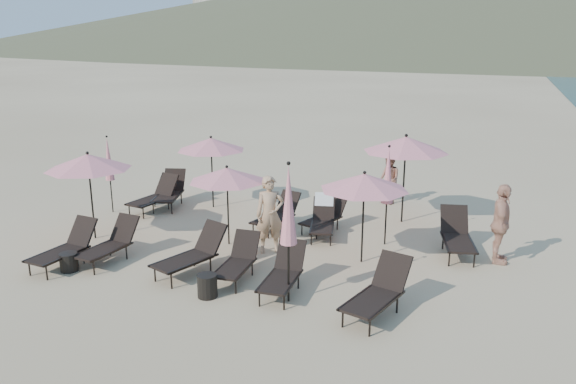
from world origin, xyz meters
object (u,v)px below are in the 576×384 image
at_px(umbrella_closed_0, 289,206).
at_px(beachgoer_b, 389,179).
at_px(umbrella_open_2, 364,182).
at_px(umbrella_closed_2, 108,159).
at_px(lounger_3, 238,260).
at_px(umbrella_open_0, 88,162).
at_px(umbrella_closed_1, 388,176).
at_px(lounger_10, 323,218).
at_px(umbrella_open_3, 211,144).
at_px(lounger_5, 378,291).
at_px(lounger_6, 155,195).
at_px(side_table_0, 69,262).
at_px(lounger_8, 277,214).
at_px(lounger_4, 283,272).
at_px(lounger_0, 65,247).
at_px(umbrella_open_4, 406,144).
at_px(lounger_2, 192,253).
at_px(lounger_7, 170,191).
at_px(beachgoer_c, 501,224).
at_px(umbrella_open_1, 227,175).
at_px(side_table_1, 207,286).
at_px(beachgoer_a, 270,215).
at_px(lounger_9, 325,215).
at_px(lounger_11, 457,235).

distance_m(umbrella_closed_0, beachgoer_b, 7.59).
distance_m(umbrella_open_2, umbrella_closed_2, 7.95).
xyz_separation_m(lounger_3, umbrella_open_0, (-4.57, 0.98, 1.61)).
xyz_separation_m(umbrella_closed_0, umbrella_closed_2, (-6.98, 3.64, -0.36)).
height_order(umbrella_open_0, umbrella_closed_1, umbrella_closed_1).
height_order(lounger_10, umbrella_open_3, umbrella_open_3).
distance_m(lounger_5, lounger_6, 8.70).
bearing_deg(lounger_5, side_table_0, -160.89).
xyz_separation_m(lounger_8, lounger_10, (1.29, -0.01, 0.04)).
relative_size(lounger_8, umbrella_closed_2, 0.74).
distance_m(lounger_4, umbrella_closed_0, 1.60).
bearing_deg(lounger_0, side_table_0, -34.46).
relative_size(lounger_6, umbrella_open_4, 0.72).
xyz_separation_m(lounger_2, lounger_7, (-3.26, 4.26, 0.00)).
bearing_deg(beachgoer_c, umbrella_open_1, 98.60).
xyz_separation_m(lounger_3, lounger_10, (0.88, 3.32, 0.06)).
distance_m(lounger_6, umbrella_open_1, 4.03).
relative_size(umbrella_open_3, side_table_1, 4.68).
bearing_deg(umbrella_open_3, umbrella_open_0, -113.73).
distance_m(lounger_6, umbrella_open_0, 3.06).
relative_size(lounger_3, beachgoer_a, 0.83).
bearing_deg(umbrella_open_3, umbrella_closed_1, -13.51).
bearing_deg(umbrella_open_0, lounger_10, 23.22).
xyz_separation_m(lounger_6, side_table_0, (0.77, -4.57, -0.26)).
height_order(umbrella_open_4, beachgoer_b, umbrella_open_4).
bearing_deg(beachgoer_b, lounger_5, -26.31).
height_order(lounger_7, umbrella_open_1, umbrella_open_1).
bearing_deg(lounger_8, beachgoer_a, -60.41).
xyz_separation_m(lounger_3, lounger_8, (-0.40, 3.32, 0.02)).
bearing_deg(lounger_6, umbrella_open_2, -5.95).
bearing_deg(lounger_10, lounger_0, -154.22).
distance_m(lounger_9, beachgoer_b, 3.35).
distance_m(umbrella_closed_1, beachgoer_c, 2.81).
xyz_separation_m(umbrella_open_2, umbrella_closed_0, (-0.88, -2.48, 0.05)).
relative_size(lounger_5, lounger_11, 1.00).
bearing_deg(umbrella_open_4, lounger_9, -141.57).
xyz_separation_m(lounger_9, side_table_0, (-4.54, -4.66, -0.20)).
xyz_separation_m(lounger_0, beachgoer_b, (5.91, 7.57, 0.32)).
distance_m(lounger_3, umbrella_open_3, 5.65).
distance_m(umbrella_open_0, umbrella_open_2, 6.91).
distance_m(side_table_1, beachgoer_b, 8.16).
bearing_deg(umbrella_open_4, umbrella_closed_0, -102.20).
distance_m(lounger_5, umbrella_open_2, 2.94).
bearing_deg(umbrella_open_3, umbrella_closed_0, -49.44).
bearing_deg(lounger_7, side_table_1, -67.94).
distance_m(lounger_2, lounger_10, 3.92).
bearing_deg(beachgoer_a, side_table_1, -125.22).
xyz_separation_m(umbrella_closed_0, beachgoer_a, (-1.36, 2.34, -1.03)).
bearing_deg(umbrella_open_4, umbrella_closed_1, -92.74).
relative_size(lounger_3, lounger_4, 0.96).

